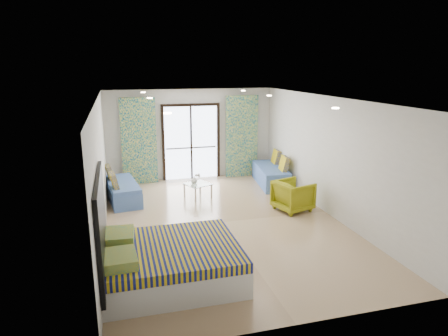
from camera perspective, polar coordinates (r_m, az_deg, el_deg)
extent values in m
cube|color=black|center=(11.92, -4.82, 8.98)|extent=(1.76, 0.08, 0.08)
cube|color=black|center=(11.96, -8.67, 3.36)|extent=(0.08, 0.08, 2.20)
cube|color=black|center=(12.26, -0.83, 3.79)|extent=(0.08, 0.08, 2.20)
cube|color=black|center=(12.08, -4.70, 3.59)|extent=(0.05, 0.06, 2.20)
cube|color=#595451|center=(12.13, -4.71, 2.91)|extent=(1.52, 0.03, 0.04)
cube|color=beige|center=(11.74, -12.06, 3.75)|extent=(1.00, 0.10, 2.50)
cube|color=beige|center=(12.30, 2.54, 4.52)|extent=(1.00, 0.10, 2.50)
cylinder|color=#FFE0B2|center=(6.05, -8.07, 7.76)|extent=(0.12, 0.12, 0.02)
cylinder|color=#FFE0B2|center=(6.97, 15.63, 8.24)|extent=(0.12, 0.12, 0.02)
cylinder|color=#FFE0B2|center=(9.02, -10.56, 9.80)|extent=(0.12, 0.12, 0.02)
cylinder|color=#FFE0B2|center=(9.67, 6.48, 10.24)|extent=(0.12, 0.12, 0.02)
cylinder|color=#FFE0B2|center=(11.01, -11.47, 10.55)|extent=(0.12, 0.12, 0.02)
cylinder|color=#FFE0B2|center=(11.55, 2.77, 10.97)|extent=(0.12, 0.12, 0.02)
cube|color=black|center=(6.26, -17.11, -7.88)|extent=(0.06, 2.10, 1.50)
cube|color=silver|center=(7.43, -16.96, -4.32)|extent=(0.02, 0.10, 0.10)
cube|color=silver|center=(6.64, -7.57, -13.93)|extent=(2.18, 1.74, 0.44)
cube|color=navy|center=(6.50, -7.66, -11.61)|extent=(2.16, 1.78, 0.16)
cube|color=#1C7F6C|center=(6.02, -14.76, -12.52)|extent=(0.52, 0.62, 0.15)
cube|color=#1C7F6C|center=(6.78, -14.87, -9.40)|extent=(0.53, 0.63, 0.15)
cube|color=#4869AD|center=(10.55, -14.26, -3.49)|extent=(0.92, 1.84, 0.39)
cube|color=#4869AD|center=(10.48, -14.34, -2.21)|extent=(0.90, 1.81, 0.10)
cube|color=navy|center=(9.99, -15.44, -1.74)|extent=(0.25, 0.46, 0.41)
cube|color=navy|center=(10.78, -16.04, -0.61)|extent=(0.25, 0.46, 0.41)
cube|color=#4869AD|center=(11.70, 6.69, -1.31)|extent=(0.97, 1.96, 0.42)
cube|color=#4869AD|center=(11.63, 6.73, -0.07)|extent=(0.95, 1.92, 0.10)
cube|color=navy|center=(11.23, 8.60, 0.60)|extent=(0.27, 0.49, 0.43)
cube|color=navy|center=(12.05, 7.46, 1.59)|extent=(0.27, 0.49, 0.43)
cylinder|color=silver|center=(10.12, -4.10, -3.89)|extent=(0.06, 0.06, 0.37)
cylinder|color=silver|center=(10.40, -1.81, -3.35)|extent=(0.06, 0.06, 0.37)
cylinder|color=silver|center=(10.52, -5.67, -3.20)|extent=(0.06, 0.06, 0.37)
cylinder|color=silver|center=(10.79, -3.42, -2.71)|extent=(0.06, 0.06, 0.37)
cube|color=#8CA59E|center=(10.40, -3.77, -2.29)|extent=(0.76, 0.76, 0.02)
sphere|color=white|center=(10.37, -3.57, -1.16)|extent=(0.07, 0.07, 0.07)
sphere|color=white|center=(10.37, -3.93, -1.05)|extent=(0.07, 0.07, 0.07)
sphere|color=white|center=(10.31, -4.00, -1.05)|extent=(0.07, 0.07, 0.07)
sphere|color=white|center=(10.29, -3.64, -0.96)|extent=(0.07, 0.07, 0.07)
imported|color=white|center=(10.42, -4.28, -1.71)|extent=(0.23, 0.23, 0.18)
imported|color=olive|center=(9.63, 9.86, -3.71)|extent=(0.91, 0.94, 0.80)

